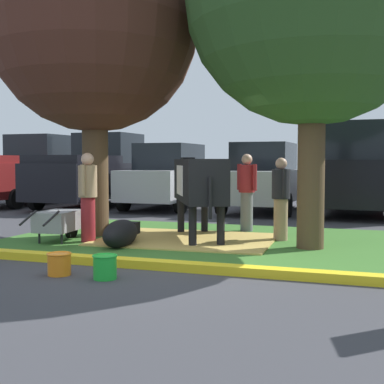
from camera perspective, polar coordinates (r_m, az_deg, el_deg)
The scene contains 18 objects.
ground_plane at distance 7.61m, azimuth -3.61°, elevation -7.91°, with size 80.00×80.00×0.00m, color #38383D.
grass_island at distance 9.79m, azimuth 0.61°, elevation -5.29°, with size 7.11×4.92×0.02m, color #386B28.
curb_yellow at distance 7.39m, azimuth -5.76°, elevation -7.80°, with size 8.31×0.24×0.12m, color yellow.
hay_bedding at distance 9.75m, azimuth -0.57°, elevation -5.24°, with size 3.20×2.40×0.04m, color tan.
shade_tree_left at distance 10.77m, azimuth -10.71°, elevation 17.21°, with size 4.07×4.07×6.13m.
cow_holstein at distance 9.88m, azimuth 0.70°, elevation 1.23°, with size 1.79×2.93×1.57m.
calf_lying at distance 9.12m, azimuth -7.78°, elevation -4.52°, with size 0.57×1.32×0.48m.
person_handler at distance 10.97m, azimuth 6.02°, elevation 0.20°, with size 0.47×0.34×1.64m.
person_visitor_near at distance 9.64m, azimuth -11.35°, elevation -0.28°, with size 0.34×0.53×1.64m.
person_visitor_far at distance 9.77m, azimuth 9.72°, elevation -0.52°, with size 0.34×0.48×1.55m.
wheelbarrow at distance 9.86m, azimuth -14.36°, elevation -3.13°, with size 0.67×1.61×0.63m.
bucket_orange at distance 7.09m, azimuth -14.35°, elevation -7.60°, with size 0.32×0.32×0.29m.
bucket_green at distance 6.74m, azimuth -9.52°, elevation -8.04°, with size 0.32×0.32×0.31m.
pickup_truck_maroon at distance 18.96m, azimuth -17.74°, elevation 2.13°, with size 2.29×5.43×2.42m.
pickup_truck_black at distance 17.32m, azimuth -10.43°, elevation 2.13°, with size 2.29×5.43×2.42m.
sedan_silver at distance 16.36m, azimuth -2.43°, elevation 1.65°, with size 2.08×4.43×2.02m.
hatchback_white at distance 15.53m, azimuth 7.93°, elevation 1.53°, with size 2.08×4.43×2.02m.
suv_black at distance 15.25m, azimuth 17.77°, elevation 2.43°, with size 2.18×4.63×2.52m.
Camera 1 is at (2.85, -6.90, 1.50)m, focal length 48.66 mm.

